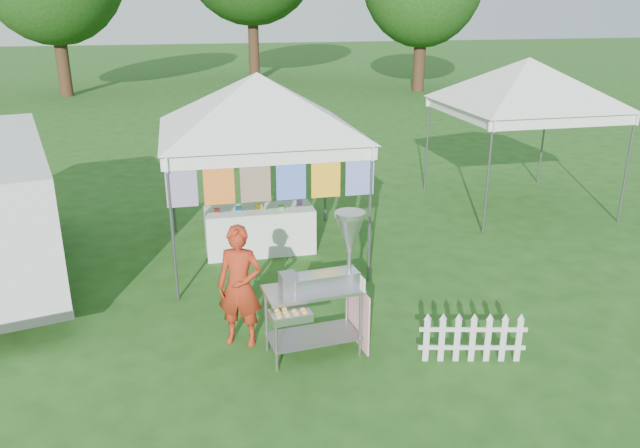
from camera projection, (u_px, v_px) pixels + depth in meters
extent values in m
plane|color=#204714|center=(304.00, 365.00, 7.31)|extent=(120.00, 120.00, 0.00)
cylinder|color=#59595E|center=(172.00, 230.00, 8.56)|extent=(0.04, 0.04, 2.10)
cylinder|color=#59595E|center=(370.00, 216.00, 9.16)|extent=(0.04, 0.04, 2.10)
cylinder|color=#59595E|center=(171.00, 177.00, 11.17)|extent=(0.04, 0.04, 2.10)
cylinder|color=#59595E|center=(325.00, 168.00, 11.77)|extent=(0.04, 0.04, 2.10)
cube|color=white|center=(273.00, 158.00, 8.54)|extent=(3.00, 0.03, 0.22)
cube|color=white|center=(248.00, 121.00, 11.15)|extent=(3.00, 0.03, 0.22)
pyramid|color=white|center=(257.00, 72.00, 9.51)|extent=(4.24, 4.24, 0.90)
cylinder|color=#59595E|center=(273.00, 152.00, 8.52)|extent=(3.00, 0.03, 0.03)
cube|color=#30B3B4|center=(181.00, 182.00, 8.37)|extent=(0.42, 0.01, 0.70)
cube|color=red|center=(219.00, 180.00, 8.48)|extent=(0.42, 0.01, 0.70)
cube|color=orange|center=(255.00, 178.00, 8.58)|extent=(0.42, 0.01, 0.70)
cube|color=#1722BE|center=(291.00, 175.00, 8.69)|extent=(0.42, 0.01, 0.70)
cube|color=orange|center=(326.00, 173.00, 8.79)|extent=(0.42, 0.01, 0.70)
cube|color=#AE19B3|center=(360.00, 171.00, 8.90)|extent=(0.42, 0.01, 0.70)
cylinder|color=#59595E|center=(488.00, 178.00, 11.10)|extent=(0.04, 0.04, 2.10)
cylinder|color=#59595E|center=(627.00, 169.00, 11.69)|extent=(0.04, 0.04, 2.10)
cylinder|color=#59595E|center=(427.00, 145.00, 13.70)|extent=(0.04, 0.04, 2.10)
cylinder|color=#59595E|center=(543.00, 139.00, 14.30)|extent=(0.04, 0.04, 2.10)
cube|color=white|center=(566.00, 122.00, 11.08)|extent=(3.00, 0.03, 0.22)
cube|color=white|center=(490.00, 99.00, 13.68)|extent=(3.00, 0.03, 0.22)
pyramid|color=white|center=(530.00, 57.00, 12.04)|extent=(4.24, 4.24, 0.90)
cylinder|color=#59595E|center=(567.00, 117.00, 11.05)|extent=(3.00, 0.03, 0.03)
cylinder|color=#351F13|center=(61.00, 51.00, 27.40)|extent=(0.56, 0.56, 3.96)
cylinder|color=#351F13|center=(253.00, 34.00, 32.82)|extent=(0.56, 0.56, 4.84)
cylinder|color=#351F13|center=(420.00, 53.00, 29.01)|extent=(0.56, 0.56, 3.52)
cylinder|color=gray|center=(276.00, 338.00, 7.05)|extent=(0.04, 0.04, 0.85)
cylinder|color=gray|center=(360.00, 324.00, 7.36)|extent=(0.04, 0.04, 0.85)
cylinder|color=gray|center=(266.00, 320.00, 7.47)|extent=(0.04, 0.04, 0.85)
cylinder|color=gray|center=(346.00, 307.00, 7.77)|extent=(0.04, 0.04, 0.85)
cube|color=gray|center=(313.00, 336.00, 7.48)|extent=(1.12, 0.64, 0.01)
cube|color=#B7B7BC|center=(313.00, 290.00, 7.27)|extent=(1.18, 0.67, 0.04)
cube|color=#B7B7BC|center=(325.00, 279.00, 7.33)|extent=(0.82, 0.31, 0.14)
cube|color=gray|center=(288.00, 282.00, 7.19)|extent=(0.21, 0.22, 0.21)
cylinder|color=gray|center=(350.00, 250.00, 7.31)|extent=(0.05, 0.05, 0.85)
cone|color=#B7B7BC|center=(350.00, 231.00, 7.23)|extent=(0.37, 0.37, 0.38)
cylinder|color=#B7B7BC|center=(350.00, 214.00, 7.16)|extent=(0.39, 0.39, 0.06)
cube|color=#B7B7BC|center=(290.00, 316.00, 6.87)|extent=(0.48, 0.32, 0.09)
cube|color=pink|center=(358.00, 315.00, 7.59)|extent=(0.09, 0.70, 0.76)
cube|color=white|center=(363.00, 284.00, 7.15)|extent=(0.03, 0.13, 0.17)
imported|color=maroon|center=(240.00, 286.00, 7.54)|extent=(0.66, 0.55, 1.53)
cube|color=black|center=(44.00, 165.00, 9.96)|extent=(0.65, 2.67, 0.55)
cylinder|color=black|center=(57.00, 289.00, 8.46)|extent=(0.37, 0.71, 0.68)
cylinder|color=black|center=(42.00, 219.00, 11.15)|extent=(0.37, 0.71, 0.68)
cube|color=silver|center=(426.00, 340.00, 7.30)|extent=(0.07, 0.04, 0.56)
cube|color=silver|center=(442.00, 340.00, 7.30)|extent=(0.07, 0.04, 0.56)
cube|color=silver|center=(457.00, 340.00, 7.30)|extent=(0.07, 0.04, 0.56)
cube|color=silver|center=(472.00, 340.00, 7.29)|extent=(0.07, 0.04, 0.56)
cube|color=silver|center=(488.00, 340.00, 7.29)|extent=(0.07, 0.04, 0.56)
cube|color=silver|center=(503.00, 340.00, 7.29)|extent=(0.07, 0.04, 0.56)
cube|color=silver|center=(518.00, 340.00, 7.29)|extent=(0.07, 0.04, 0.56)
cube|color=silver|center=(472.00, 348.00, 7.33)|extent=(1.23, 0.31, 0.05)
cube|color=silver|center=(473.00, 330.00, 7.25)|extent=(1.23, 0.31, 0.05)
cube|color=white|center=(260.00, 230.00, 10.50)|extent=(1.80, 0.70, 0.76)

